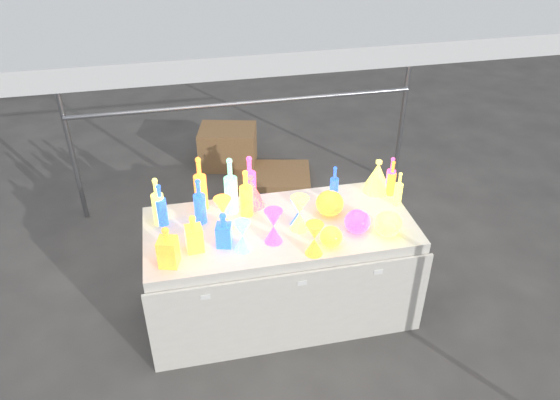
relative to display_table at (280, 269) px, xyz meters
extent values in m
plane|color=#595753|center=(0.00, 0.01, -0.37)|extent=(80.00, 80.00, 0.00)
cylinder|color=gray|center=(-1.50, 1.51, 0.83)|extent=(0.04, 0.04, 2.40)
cylinder|color=gray|center=(1.50, 1.51, 0.83)|extent=(0.04, 0.04, 2.40)
cylinder|color=gray|center=(0.00, 1.48, 0.63)|extent=(3.00, 0.04, 0.04)
cube|color=silver|center=(0.00, 0.01, 0.00)|extent=(1.80, 0.80, 0.75)
cube|color=silver|center=(0.00, -0.41, -0.04)|extent=(1.84, 0.02, 0.68)
cube|color=white|center=(-0.55, -0.42, 0.23)|extent=(0.06, 0.00, 0.03)
cube|color=white|center=(0.05, -0.42, 0.23)|extent=(0.06, 0.00, 0.03)
cube|color=white|center=(0.55, -0.42, 0.23)|extent=(0.06, 0.00, 0.03)
cube|color=olive|center=(-0.09, 2.20, -0.17)|extent=(0.66, 0.54, 0.42)
cube|color=olive|center=(0.30, 1.82, -0.34)|extent=(0.87, 0.70, 0.07)
camera|label=1|loc=(-0.61, -2.87, 2.53)|focal=35.00mm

